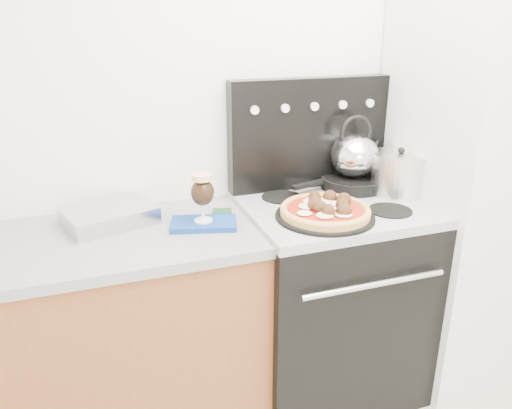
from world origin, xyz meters
name	(u,v)px	position (x,y,z in m)	size (l,w,h in m)	color
room_shell	(482,201)	(0.00, 0.29, 1.25)	(3.52, 3.01, 2.52)	beige
base_cabinet	(76,349)	(-1.02, 1.20, 0.43)	(1.45, 0.60, 0.86)	brown
countertop	(60,247)	(-1.02, 1.20, 0.88)	(1.48, 0.63, 0.04)	gray
stove_body	(328,301)	(0.08, 1.18, 0.44)	(0.76, 0.65, 0.88)	black
cooktop	(334,208)	(0.08, 1.18, 0.90)	(0.76, 0.65, 0.04)	#ADADB2
backguard	(309,133)	(0.08, 1.45, 1.17)	(0.76, 0.08, 0.50)	black
fridge	(472,182)	(0.78, 1.15, 0.95)	(0.64, 0.68, 1.90)	silver
foil_sheet	(109,216)	(-0.84, 1.32, 0.93)	(0.33, 0.24, 0.07)	silver
oven_mitt	(204,224)	(-0.49, 1.17, 0.91)	(0.26, 0.15, 0.02)	navy
beer_glass	(203,198)	(-0.49, 1.17, 1.02)	(0.09, 0.09, 0.20)	black
pizza_pan	(325,216)	(-0.03, 1.05, 0.93)	(0.40, 0.40, 0.01)	black
pizza	(325,209)	(-0.03, 1.05, 0.96)	(0.36, 0.36, 0.05)	tan
skillet	(352,183)	(0.26, 1.34, 0.95)	(0.29, 0.29, 0.05)	black
tea_kettle	(355,152)	(0.26, 1.34, 1.09)	(0.22, 0.22, 0.24)	silver
stock_pot	(399,174)	(0.42, 1.21, 1.01)	(0.24, 0.24, 0.18)	silver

